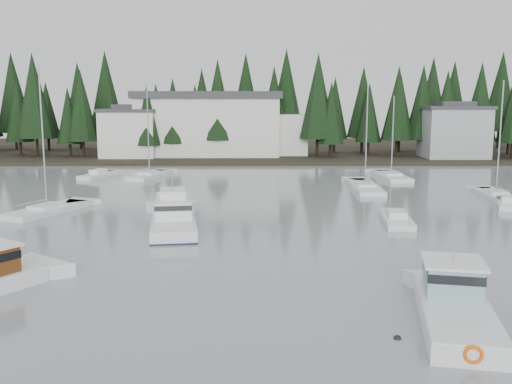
# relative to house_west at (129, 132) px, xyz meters

# --- Properties ---
(far_shore_land) EXTENTS (240.00, 54.00, 1.00)m
(far_shore_land) POSITION_rel_house_west_xyz_m (18.00, 18.00, -4.65)
(far_shore_land) COLOR black
(far_shore_land) RESTS_ON ground
(conifer_treeline) EXTENTS (200.00, 22.00, 20.00)m
(conifer_treeline) POSITION_rel_house_west_xyz_m (18.00, 7.00, -4.65)
(conifer_treeline) COLOR black
(conifer_treeline) RESTS_ON ground
(house_west) EXTENTS (9.54, 7.42, 8.75)m
(house_west) POSITION_rel_house_west_xyz_m (0.00, 0.00, 0.00)
(house_west) COLOR silver
(house_west) RESTS_ON ground
(house_east_a) EXTENTS (10.60, 8.48, 9.25)m
(house_east_a) POSITION_rel_house_west_xyz_m (54.00, -1.00, 0.25)
(house_east_a) COLOR #999EA0
(house_east_a) RESTS_ON ground
(harbor_inn) EXTENTS (29.50, 11.50, 10.90)m
(harbor_inn) POSITION_rel_house_west_xyz_m (15.04, 3.34, 1.12)
(harbor_inn) COLOR silver
(harbor_inn) RESTS_ON ground
(cabin_cruiser_center) EXTENTS (4.93, 11.38, 4.73)m
(cabin_cruiser_center) POSITION_rel_house_west_xyz_m (14.31, -50.98, -3.94)
(cabin_cruiser_center) COLOR white
(cabin_cruiser_center) RESTS_ON ground
(lobster_boat_teal) EXTENTS (4.83, 9.32, 4.93)m
(lobster_boat_teal) POSITION_rel_house_west_xyz_m (30.09, -70.51, -4.07)
(lobster_boat_teal) COLOR white
(lobster_boat_teal) RESTS_ON ground
(sailboat_0) EXTENTS (2.93, 8.38, 12.61)m
(sailboat_0) POSITION_rel_house_west_xyz_m (46.10, -37.09, -4.58)
(sailboat_0) COLOR white
(sailboat_0) RESTS_ON ground
(sailboat_2) EXTENTS (6.07, 9.12, 13.75)m
(sailboat_2) POSITION_rel_house_west_xyz_m (2.00, -44.89, -4.58)
(sailboat_2) COLOR white
(sailboat_2) RESTS_ON ground
(sailboat_6) EXTENTS (3.13, 10.96, 12.29)m
(sailboat_6) POSITION_rel_house_west_xyz_m (33.47, -31.41, -4.60)
(sailboat_6) COLOR white
(sailboat_6) RESTS_ON ground
(sailboat_8) EXTENTS (4.94, 9.14, 12.43)m
(sailboat_8) POSITION_rel_house_west_xyz_m (7.05, -21.38, -4.59)
(sailboat_8) COLOR white
(sailboat_8) RESTS_ON ground
(sailboat_9) EXTENTS (3.55, 9.50, 11.10)m
(sailboat_9) POSITION_rel_house_west_xyz_m (38.66, -22.31, -4.60)
(sailboat_9) COLOR white
(sailboat_9) RESTS_ON ground
(runabout_1) EXTENTS (2.91, 6.84, 1.42)m
(runabout_1) POSITION_rel_house_west_xyz_m (32.69, -49.19, -4.52)
(runabout_1) COLOR white
(runabout_1) RESTS_ON ground
(runabout_3) EXTENTS (4.28, 6.96, 1.42)m
(runabout_3) POSITION_rel_house_west_xyz_m (0.33, -21.24, -4.52)
(runabout_3) COLOR white
(runabout_3) RESTS_ON ground
(runabout_4) EXTENTS (3.96, 6.04, 1.42)m
(runabout_4) POSITION_rel_house_west_xyz_m (45.26, -42.21, -4.52)
(runabout_4) COLOR white
(runabout_4) RESTS_ON ground
(mooring_buoy_dark) EXTENTS (0.34, 0.34, 0.34)m
(mooring_buoy_dark) POSITION_rel_house_west_xyz_m (26.94, -72.44, -4.65)
(mooring_buoy_dark) COLOR black
(mooring_buoy_dark) RESTS_ON ground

